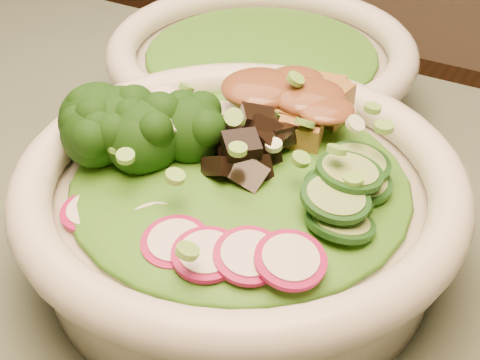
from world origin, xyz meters
The scene contains 11 objects.
salad_bowl centered at (-0.03, 0.06, 0.79)m, with size 0.31×0.31×0.08m.
side_bowl centered at (-0.11, 0.25, 0.79)m, with size 0.29×0.29×0.08m.
lettuce_bed centered at (-0.03, 0.06, 0.82)m, with size 0.23×0.23×0.03m, color #2C6515.
side_lettuce centered at (-0.11, 0.25, 0.81)m, with size 0.19×0.19×0.02m, color #2C6515.
broccoli_florets centered at (-0.10, 0.05, 0.84)m, with size 0.09×0.08×0.05m, color black, non-canonical shape.
radish_slices centered at (-0.01, -0.02, 0.82)m, with size 0.13×0.05×0.02m, color #9C0C46, non-canonical shape.
cucumber_slices centered at (0.05, 0.07, 0.83)m, with size 0.08×0.08×0.04m, color #A3C66E, non-canonical shape.
mushroom_heap centered at (-0.03, 0.07, 0.83)m, with size 0.08×0.08×0.05m, color black, non-canonical shape.
tofu_cubes centered at (-0.03, 0.13, 0.83)m, with size 0.10×0.07×0.04m, color brown, non-canonical shape.
peanut_sauce centered at (-0.03, 0.13, 0.85)m, with size 0.08×0.06×0.02m, color brown.
scallion_garnish centered at (-0.03, 0.06, 0.85)m, with size 0.22×0.22×0.03m, color #76BE43, non-canonical shape.
Camera 1 is at (0.16, -0.26, 1.09)m, focal length 50.00 mm.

